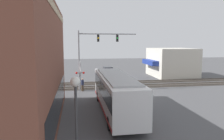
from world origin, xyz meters
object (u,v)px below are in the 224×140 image
object	(u,v)px
streetlamp	(76,118)
parked_car_blue	(108,71)
city_bus	(116,92)
parked_car_silver	(114,76)
pedestrian_at_crossing	(83,85)
crossing_signal	(80,73)

from	to	relation	value
streetlamp	parked_car_blue	distance (m)	32.60
city_bus	parked_car_silver	world-z (taller)	city_bus
parked_car_blue	pedestrian_at_crossing	bearing A→B (deg)	159.58
parked_car_blue	city_bus	bearing A→B (deg)	173.54
parked_car_silver	parked_car_blue	xyz separation A→B (m)	(6.79, 0.00, 0.04)
parked_car_blue	streetlamp	bearing A→B (deg)	169.33
parked_car_silver	pedestrian_at_crossing	size ratio (longest dim) A/B	2.85
crossing_signal	parked_car_blue	xyz separation A→B (m)	(13.80, -5.52, -1.60)
city_bus	crossing_signal	size ratio (longest dim) A/B	3.10
crossing_signal	parked_car_silver	world-z (taller)	crossing_signal
pedestrian_at_crossing	crossing_signal	bearing A→B (deg)	42.85
pedestrian_at_crossing	city_bus	bearing A→B (deg)	-163.36
city_bus	crossing_signal	distance (m)	9.61
city_bus	streetlamp	distance (m)	9.70
crossing_signal	parked_car_silver	bearing A→B (deg)	-38.18
streetlamp	parked_car_silver	distance (m)	25.98
crossing_signal	streetlamp	distance (m)	18.18
parked_car_silver	streetlamp	bearing A→B (deg)	166.55
streetlamp	parked_car_silver	xyz separation A→B (m)	(25.19, -6.02, -2.12)
streetlamp	pedestrian_at_crossing	size ratio (longest dim) A/B	2.82
city_bus	parked_car_silver	xyz separation A→B (m)	(16.16, -2.60, -1.17)
crossing_signal	streetlamp	bearing A→B (deg)	178.41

